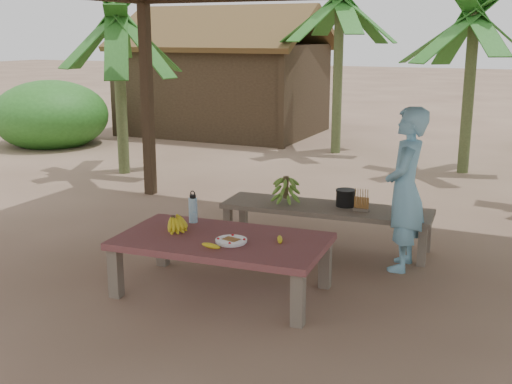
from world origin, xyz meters
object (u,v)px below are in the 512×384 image
at_px(work_table, 222,245).
at_px(woman, 405,190).
at_px(plate, 231,241).
at_px(cooking_pot, 346,198).
at_px(ripe_banana_bunch, 173,222).
at_px(water_flask, 193,209).
at_px(bench, 326,212).

bearing_deg(work_table, woman, 39.81).
distance_m(plate, cooking_pot, 1.80).
distance_m(cooking_pot, woman, 0.83).
xyz_separation_m(work_table, plate, (0.14, -0.09, 0.08)).
height_order(ripe_banana_bunch, water_flask, water_flask).
xyz_separation_m(work_table, water_flask, (-0.47, 0.32, 0.19)).
bearing_deg(woman, water_flask, -64.59).
bearing_deg(plate, work_table, 146.33).
relative_size(bench, cooking_pot, 11.05).
bearing_deg(woman, work_table, -48.69).
bearing_deg(woman, plate, -43.56).
distance_m(work_table, plate, 0.18).
bearing_deg(water_flask, cooking_pot, 50.94).
bearing_deg(cooking_pot, bench, -150.96).
relative_size(water_flask, cooking_pot, 1.51).
relative_size(work_table, woman, 1.19).
bearing_deg(plate, woman, 49.03).
bearing_deg(bench, woman, -22.38).
height_order(work_table, ripe_banana_bunch, ripe_banana_bunch).
bearing_deg(ripe_banana_bunch, work_table, -1.11).
distance_m(ripe_banana_bunch, water_flask, 0.31).
bearing_deg(bench, plate, -104.42).
distance_m(ripe_banana_bunch, plate, 0.65).
height_order(work_table, water_flask, water_flask).
xyz_separation_m(work_table, bench, (0.43, 1.55, -0.04)).
bearing_deg(woman, ripe_banana_bunch, -57.92).
bearing_deg(bench, cooking_pot, 24.91).
bearing_deg(ripe_banana_bunch, plate, -8.99).
relative_size(bench, ripe_banana_bunch, 8.90).
bearing_deg(cooking_pot, woman, -29.29).
xyz_separation_m(bench, cooking_pot, (0.18, 0.10, 0.14)).
bearing_deg(bench, water_flask, -130.29).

